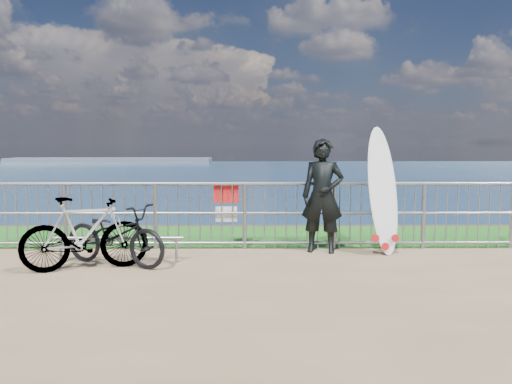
{
  "coord_description": "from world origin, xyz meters",
  "views": [
    {
      "loc": [
        -0.37,
        -6.66,
        1.78
      ],
      "look_at": [
        -0.31,
        1.2,
        1.0
      ],
      "focal_mm": 35.0,
      "sensor_mm": 36.0,
      "label": 1
    }
  ],
  "objects_px": {
    "bicycle_near": "(115,235)",
    "bicycle_far": "(85,234)",
    "surfboard": "(383,195)",
    "surfer": "(323,196)"
  },
  "relations": [
    {
      "from": "surfer",
      "to": "surfboard",
      "type": "bearing_deg",
      "value": 5.67
    },
    {
      "from": "bicycle_near",
      "to": "bicycle_far",
      "type": "distance_m",
      "value": 0.44
    },
    {
      "from": "surfboard",
      "to": "bicycle_near",
      "type": "relative_size",
      "value": 1.19
    },
    {
      "from": "surfer",
      "to": "surfboard",
      "type": "relative_size",
      "value": 0.9
    },
    {
      "from": "surfer",
      "to": "bicycle_near",
      "type": "bearing_deg",
      "value": -152.29
    },
    {
      "from": "bicycle_far",
      "to": "surfer",
      "type": "bearing_deg",
      "value": -89.57
    },
    {
      "from": "bicycle_near",
      "to": "bicycle_far",
      "type": "xyz_separation_m",
      "value": [
        -0.34,
        -0.28,
        0.07
      ]
    },
    {
      "from": "bicycle_near",
      "to": "bicycle_far",
      "type": "bearing_deg",
      "value": 153.58
    },
    {
      "from": "surfboard",
      "to": "bicycle_far",
      "type": "xyz_separation_m",
      "value": [
        -4.42,
        -1.03,
        -0.43
      ]
    },
    {
      "from": "surfer",
      "to": "surfboard",
      "type": "height_order",
      "value": "surfboard"
    }
  ]
}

